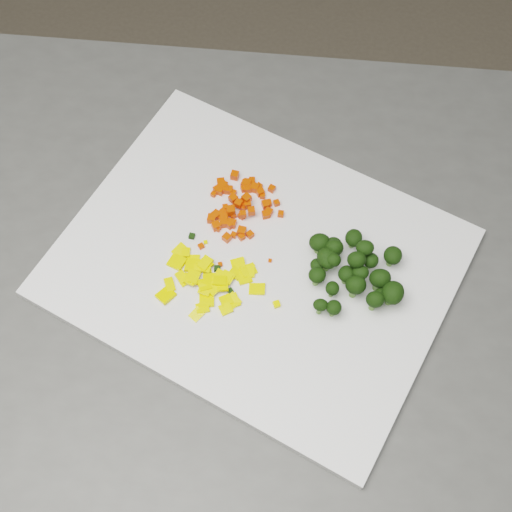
# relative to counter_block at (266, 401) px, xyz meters

# --- Properties ---
(ground) EXTENTS (4.00, 4.00, 0.00)m
(ground) POSITION_rel_counter_block_xyz_m (0.08, -0.08, -0.45)
(ground) COLOR #6D5F4D
(ground) RESTS_ON ground
(counter_block) EXTENTS (0.94, 0.67, 0.90)m
(counter_block) POSITION_rel_counter_block_xyz_m (0.00, 0.00, 0.00)
(counter_block) COLOR #4A4A47
(counter_block) RESTS_ON ground
(cutting_board) EXTENTS (0.49, 0.44, 0.01)m
(cutting_board) POSITION_rel_counter_block_xyz_m (-0.02, 0.02, 0.46)
(cutting_board) COLOR white
(cutting_board) RESTS_ON counter_block
(carrot_pile) EXTENTS (0.09, 0.09, 0.02)m
(carrot_pile) POSITION_rel_counter_block_xyz_m (-0.04, 0.08, 0.47)
(carrot_pile) COLOR red
(carrot_pile) RESTS_ON cutting_board
(pepper_pile) EXTENTS (0.10, 0.10, 0.01)m
(pepper_pile) POSITION_rel_counter_block_xyz_m (-0.06, -0.01, 0.47)
(pepper_pile) COLOR yellow
(pepper_pile) RESTS_ON cutting_board
(broccoli_pile) EXTENTS (0.11, 0.11, 0.05)m
(broccoli_pile) POSITION_rel_counter_block_xyz_m (0.08, 0.01, 0.49)
(broccoli_pile) COLOR black
(broccoli_pile) RESTS_ON cutting_board
(carrot_cube_0) EXTENTS (0.01, 0.01, 0.01)m
(carrot_cube_0) POSITION_rel_counter_block_xyz_m (-0.07, 0.10, 0.46)
(carrot_cube_0) COLOR red
(carrot_cube_0) RESTS_ON carrot_pile
(carrot_cube_1) EXTENTS (0.01, 0.01, 0.01)m
(carrot_cube_1) POSITION_rel_counter_block_xyz_m (-0.05, 0.04, 0.46)
(carrot_cube_1) COLOR red
(carrot_cube_1) RESTS_ON carrot_pile
(carrot_cube_2) EXTENTS (0.01, 0.01, 0.01)m
(carrot_cube_2) POSITION_rel_counter_block_xyz_m (-0.05, 0.06, 0.47)
(carrot_cube_2) COLOR red
(carrot_cube_2) RESTS_ON carrot_pile
(carrot_cube_3) EXTENTS (0.01, 0.01, 0.01)m
(carrot_cube_3) POSITION_rel_counter_block_xyz_m (-0.01, 0.11, 0.46)
(carrot_cube_3) COLOR red
(carrot_cube_3) RESTS_ON carrot_pile
(carrot_cube_4) EXTENTS (0.01, 0.01, 0.01)m
(carrot_cube_4) POSITION_rel_counter_block_xyz_m (-0.05, 0.10, 0.46)
(carrot_cube_4) COLOR red
(carrot_cube_4) RESTS_ON carrot_pile
(carrot_cube_5) EXTENTS (0.01, 0.01, 0.01)m
(carrot_cube_5) POSITION_rel_counter_block_xyz_m (-0.06, 0.07, 0.46)
(carrot_cube_5) COLOR red
(carrot_cube_5) RESTS_ON carrot_pile
(carrot_cube_6) EXTENTS (0.01, 0.01, 0.01)m
(carrot_cube_6) POSITION_rel_counter_block_xyz_m (-0.06, 0.07, 0.46)
(carrot_cube_6) COLOR red
(carrot_cube_6) RESTS_ON carrot_pile
(carrot_cube_7) EXTENTS (0.01, 0.01, 0.01)m
(carrot_cube_7) POSITION_rel_counter_block_xyz_m (-0.04, 0.11, 0.46)
(carrot_cube_7) COLOR red
(carrot_cube_7) RESTS_ON carrot_pile
(carrot_cube_8) EXTENTS (0.01, 0.01, 0.01)m
(carrot_cube_8) POSITION_rel_counter_block_xyz_m (-0.05, 0.07, 0.46)
(carrot_cube_8) COLOR red
(carrot_cube_8) RESTS_ON carrot_pile
(carrot_cube_9) EXTENTS (0.01, 0.01, 0.01)m
(carrot_cube_9) POSITION_rel_counter_block_xyz_m (-0.05, 0.09, 0.47)
(carrot_cube_9) COLOR red
(carrot_cube_9) RESTS_ON carrot_pile
(carrot_cube_10) EXTENTS (0.01, 0.01, 0.01)m
(carrot_cube_10) POSITION_rel_counter_block_xyz_m (-0.06, 0.10, 0.46)
(carrot_cube_10) COLOR red
(carrot_cube_10) RESTS_ON carrot_pile
(carrot_cube_11) EXTENTS (0.01, 0.01, 0.01)m
(carrot_cube_11) POSITION_rel_counter_block_xyz_m (-0.07, 0.07, 0.46)
(carrot_cube_11) COLOR red
(carrot_cube_11) RESTS_ON carrot_pile
(carrot_cube_12) EXTENTS (0.01, 0.01, 0.01)m
(carrot_cube_12) POSITION_rel_counter_block_xyz_m (-0.08, 0.10, 0.46)
(carrot_cube_12) COLOR red
(carrot_cube_12) RESTS_ON carrot_pile
(carrot_cube_13) EXTENTS (0.01, 0.01, 0.01)m
(carrot_cube_13) POSITION_rel_counter_block_xyz_m (-0.04, 0.09, 0.47)
(carrot_cube_13) COLOR red
(carrot_cube_13) RESTS_ON carrot_pile
(carrot_cube_14) EXTENTS (0.01, 0.01, 0.01)m
(carrot_cube_14) POSITION_rel_counter_block_xyz_m (-0.04, 0.11, 0.46)
(carrot_cube_14) COLOR red
(carrot_cube_14) RESTS_ON carrot_pile
(carrot_cube_15) EXTENTS (0.01, 0.01, 0.01)m
(carrot_cube_15) POSITION_rel_counter_block_xyz_m (-0.06, 0.06, 0.46)
(carrot_cube_15) COLOR red
(carrot_cube_15) RESTS_ON carrot_pile
(carrot_cube_16) EXTENTS (0.01, 0.01, 0.01)m
(carrot_cube_16) POSITION_rel_counter_block_xyz_m (-0.07, 0.06, 0.47)
(carrot_cube_16) COLOR red
(carrot_cube_16) RESTS_ON carrot_pile
(carrot_cube_17) EXTENTS (0.01, 0.01, 0.01)m
(carrot_cube_17) POSITION_rel_counter_block_xyz_m (-0.05, 0.05, 0.46)
(carrot_cube_17) COLOR red
(carrot_cube_17) RESTS_ON carrot_pile
(carrot_cube_18) EXTENTS (0.01, 0.01, 0.01)m
(carrot_cube_18) POSITION_rel_counter_block_xyz_m (-0.06, 0.07, 0.46)
(carrot_cube_18) COLOR red
(carrot_cube_18) RESTS_ON carrot_pile
(carrot_cube_19) EXTENTS (0.01, 0.01, 0.01)m
(carrot_cube_19) POSITION_rel_counter_block_xyz_m (-0.04, 0.08, 0.47)
(carrot_cube_19) COLOR red
(carrot_cube_19) RESTS_ON carrot_pile
(carrot_cube_20) EXTENTS (0.01, 0.01, 0.01)m
(carrot_cube_20) POSITION_rel_counter_block_xyz_m (-0.01, 0.09, 0.46)
(carrot_cube_20) COLOR red
(carrot_cube_20) RESTS_ON carrot_pile
(carrot_cube_21) EXTENTS (0.01, 0.01, 0.01)m
(carrot_cube_21) POSITION_rel_counter_block_xyz_m (-0.07, 0.05, 0.47)
(carrot_cube_21) COLOR red
(carrot_cube_21) RESTS_ON carrot_pile
(carrot_cube_22) EXTENTS (0.01, 0.01, 0.01)m
(carrot_cube_22) POSITION_rel_counter_block_xyz_m (-0.06, 0.05, 0.46)
(carrot_cube_22) COLOR red
(carrot_cube_22) RESTS_ON carrot_pile
(carrot_cube_23) EXTENTS (0.01, 0.01, 0.01)m
(carrot_cube_23) POSITION_rel_counter_block_xyz_m (-0.05, 0.08, 0.47)
(carrot_cube_23) COLOR red
(carrot_cube_23) RESTS_ON carrot_pile
(carrot_cube_24) EXTENTS (0.01, 0.01, 0.01)m
(carrot_cube_24) POSITION_rel_counter_block_xyz_m (-0.04, 0.07, 0.46)
(carrot_cube_24) COLOR red
(carrot_cube_24) RESTS_ON carrot_pile
(carrot_cube_25) EXTENTS (0.01, 0.01, 0.01)m
(carrot_cube_25) POSITION_rel_counter_block_xyz_m (-0.02, 0.09, 0.46)
(carrot_cube_25) COLOR red
(carrot_cube_25) RESTS_ON carrot_pile
(carrot_cube_26) EXTENTS (0.01, 0.01, 0.01)m
(carrot_cube_26) POSITION_rel_counter_block_xyz_m (-0.03, 0.11, 0.47)
(carrot_cube_26) COLOR red
(carrot_cube_26) RESTS_ON carrot_pile
(carrot_cube_27) EXTENTS (0.01, 0.01, 0.01)m
(carrot_cube_27) POSITION_rel_counter_block_xyz_m (-0.05, 0.07, 0.47)
(carrot_cube_27) COLOR red
(carrot_cube_27) RESTS_ON carrot_pile
(carrot_cube_28) EXTENTS (0.01, 0.01, 0.01)m
(carrot_cube_28) POSITION_rel_counter_block_xyz_m (-0.06, 0.07, 0.46)
(carrot_cube_28) COLOR red
(carrot_cube_28) RESTS_ON carrot_pile
(carrot_cube_29) EXTENTS (0.01, 0.01, 0.01)m
(carrot_cube_29) POSITION_rel_counter_block_xyz_m (-0.03, 0.07, 0.47)
(carrot_cube_29) COLOR red
(carrot_cube_29) RESTS_ON carrot_pile
(carrot_cube_30) EXTENTS (0.01, 0.01, 0.01)m
(carrot_cube_30) POSITION_rel_counter_block_xyz_m (-0.04, 0.08, 0.47)
(carrot_cube_30) COLOR red
(carrot_cube_30) RESTS_ON carrot_pile
(carrot_cube_31) EXTENTS (0.01, 0.01, 0.01)m
(carrot_cube_31) POSITION_rel_counter_block_xyz_m (-0.02, 0.10, 0.46)
(carrot_cube_31) COLOR red
(carrot_cube_31) RESTS_ON carrot_pile
(carrot_cube_32) EXTENTS (0.01, 0.01, 0.01)m
(carrot_cube_32) POSITION_rel_counter_block_xyz_m (-0.07, 0.11, 0.47)
(carrot_cube_32) COLOR red
(carrot_cube_32) RESTS_ON carrot_pile
(carrot_cube_33) EXTENTS (0.01, 0.01, 0.01)m
(carrot_cube_33) POSITION_rel_counter_block_xyz_m (-0.04, 0.11, 0.46)
(carrot_cube_33) COLOR red
(carrot_cube_33) RESTS_ON carrot_pile
(carrot_cube_34) EXTENTS (0.01, 0.01, 0.01)m
(carrot_cube_34) POSITION_rel_counter_block_xyz_m (-0.02, 0.08, 0.46)
(carrot_cube_34) COLOR red
(carrot_cube_34) RESTS_ON carrot_pile
(carrot_cube_35) EXTENTS (0.01, 0.01, 0.01)m
(carrot_cube_35) POSITION_rel_counter_block_xyz_m (-0.07, 0.10, 0.47)
(carrot_cube_35) COLOR red
(carrot_cube_35) RESTS_ON carrot_pile
(carrot_cube_36) EXTENTS (0.01, 0.01, 0.01)m
(carrot_cube_36) POSITION_rel_counter_block_xyz_m (-0.07, 0.11, 0.46)
(carrot_cube_36) COLOR red
(carrot_cube_36) RESTS_ON carrot_pile
(carrot_cube_37) EXTENTS (0.01, 0.01, 0.01)m
(carrot_cube_37) POSITION_rel_counter_block_xyz_m (-0.02, 0.10, 0.46)
(carrot_cube_37) COLOR red
(carrot_cube_37) RESTS_ON carrot_pile
(carrot_cube_38) EXTENTS (0.01, 0.01, 0.01)m
(carrot_cube_38) POSITION_rel_counter_block_xyz_m (-0.06, 0.06, 0.46)
(carrot_cube_38) COLOR red
(carrot_cube_38) RESTS_ON carrot_pile
(carrot_cube_39) EXTENTS (0.01, 0.01, 0.01)m
(carrot_cube_39) POSITION_rel_counter_block_xyz_m (-0.04, 0.05, 0.47)
(carrot_cube_39) COLOR red
(carrot_cube_39) RESTS_ON carrot_pile
(carrot_cube_40) EXTENTS (0.01, 0.01, 0.01)m
(carrot_cube_40) POSITION_rel_counter_block_xyz_m (-0.04, 0.12, 0.46)
(carrot_cube_40) COLOR red
(carrot_cube_40) RESTS_ON carrot_pile
(carrot_cube_41) EXTENTS (0.01, 0.01, 0.01)m
(carrot_cube_41) POSITION_rel_counter_block_xyz_m (-0.04, 0.08, 0.46)
(carrot_cube_41) COLOR red
(carrot_cube_41) RESTS_ON carrot_pile
(carrot_cube_42) EXTENTS (0.01, 0.01, 0.01)m
(carrot_cube_42) POSITION_rel_counter_block_xyz_m (-0.03, 0.05, 0.46)
(carrot_cube_42) COLOR red
(carrot_cube_42) RESTS_ON carrot_pile
(carrot_cube_43) EXTENTS (0.01, 0.01, 0.01)m
(carrot_cube_43) POSITION_rel_counter_block_xyz_m (-0.04, 0.07, 0.47)
(carrot_cube_43) COLOR red
(carrot_cube_43) RESTS_ON carrot_pile
(carrot_cube_44) EXTENTS (0.01, 0.01, 0.01)m
(carrot_cube_44) POSITION_rel_counter_block_xyz_m (-0.06, 0.08, 0.46)
(carrot_cube_44) COLOR red
(carrot_cube_44) RESTS_ON carrot_pile
(carrot_cube_45) EXTENTS (0.01, 0.01, 0.01)m
(carrot_cube_45) POSITION_rel_counter_block_xyz_m (-0.03, 0.11, 0.46)
(carrot_cube_45) COLOR red
(carrot_cube_45) RESTS_ON carrot_pile
(carrot_cube_46) EXTENTS (0.01, 0.01, 0.01)m
(carrot_cube_46) POSITION_rel_counter_block_xyz_m (-0.07, 0.10, 0.46)
(carrot_cube_46) COLOR red
(carrot_cube_46) RESTS_ON carrot_pile
(carrot_cube_47) EXTENTS (0.01, 0.01, 0.01)m
(carrot_cube_47) POSITION_rel_counter_block_xyz_m (-0.04, 0.04, 0.46)
(carrot_cube_47) COLOR red
(carrot_cube_47) RESTS_ON carrot_pile
(carrot_cube_48) EXTENTS (0.01, 0.01, 0.01)m
(carrot_cube_48) POSITION_rel_counter_block_xyz_m (-0.06, 0.10, 0.46)
(carrot_cube_48) COLOR red
(carrot_cube_48) RESTS_ON carrot_pile
(carrot_cube_49) EXTENTS (0.01, 0.01, 0.01)m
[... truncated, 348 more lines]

